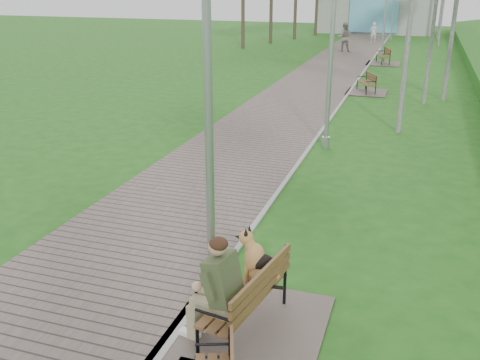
# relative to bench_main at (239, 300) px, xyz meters

# --- Properties ---
(walkway) EXTENTS (3.50, 67.00, 0.04)m
(walkway) POSITION_rel_bench_main_xyz_m (-2.51, 15.44, -0.48)
(walkway) COLOR #60534E
(walkway) RESTS_ON ground
(kerb) EXTENTS (0.10, 67.00, 0.05)m
(kerb) POSITION_rel_bench_main_xyz_m (-0.76, 15.44, -0.48)
(kerb) COLOR #999993
(kerb) RESTS_ON ground
(building_north) EXTENTS (10.00, 5.20, 4.00)m
(building_north) POSITION_rel_bench_main_xyz_m (-2.26, 44.92, 1.49)
(building_north) COLOR #9E9E99
(building_north) RESTS_ON ground
(bench_main) EXTENTS (2.03, 2.26, 1.77)m
(bench_main) POSITION_rel_bench_main_xyz_m (0.00, 0.00, 0.00)
(bench_main) COLOR #60534E
(bench_main) RESTS_ON ground
(bench_third) EXTENTS (1.62, 1.80, 0.99)m
(bench_third) POSITION_rel_bench_main_xyz_m (-0.10, 17.04, -0.32)
(bench_third) COLOR #60534E
(bench_third) RESTS_ON ground
(bench_far) EXTENTS (1.79, 1.98, 1.10)m
(bench_far) POSITION_rel_bench_main_xyz_m (-0.07, 25.53, -0.30)
(bench_far) COLOR #60534E
(bench_far) RESTS_ON ground
(lamp_post_near) EXTENTS (0.18, 0.18, 4.65)m
(lamp_post_near) POSITION_rel_bench_main_xyz_m (-0.43, 0.15, 1.67)
(lamp_post_near) COLOR #9D9FA5
(lamp_post_near) RESTS_ON ground
(lamp_post_second) EXTENTS (0.21, 0.21, 5.56)m
(lamp_post_second) POSITION_rel_bench_main_xyz_m (-0.35, 8.74, 2.10)
(lamp_post_second) COLOR #9D9FA5
(lamp_post_second) RESTS_ON ground
(lamp_post_third) EXTENTS (0.22, 0.22, 5.76)m
(lamp_post_third) POSITION_rel_bench_main_xyz_m (-0.35, 28.20, 2.19)
(lamp_post_third) COLOR #9D9FA5
(lamp_post_third) RESTS_ON ground
(lamp_post_far) EXTENTS (0.17, 0.17, 4.40)m
(lamp_post_far) POSITION_rel_bench_main_xyz_m (-0.42, 37.71, 1.55)
(lamp_post_far) COLOR #9D9FA5
(lamp_post_far) RESTS_ON ground
(pedestrian_near) EXTENTS (0.60, 0.46, 1.46)m
(pedestrian_near) POSITION_rel_bench_main_xyz_m (-1.64, 36.57, 0.23)
(pedestrian_near) COLOR white
(pedestrian_near) RESTS_ON ground
(pedestrian_far) EXTENTS (0.99, 0.82, 1.86)m
(pedestrian_far) POSITION_rel_bench_main_xyz_m (-2.92, 30.09, 0.43)
(pedestrian_far) COLOR gray
(pedestrian_far) RESTS_ON ground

